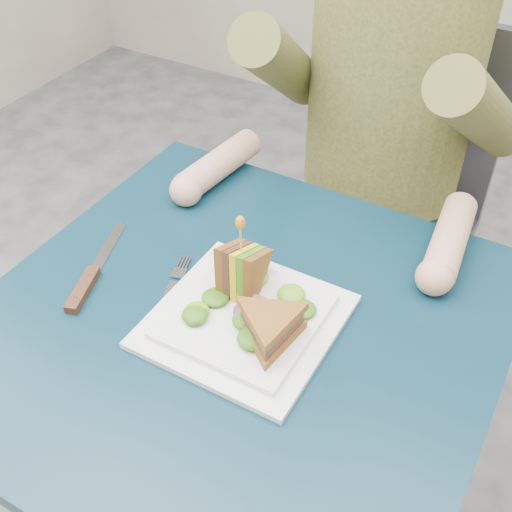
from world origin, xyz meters
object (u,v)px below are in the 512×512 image
Objects in this scene: diner at (393,58)px; plate at (245,319)px; sandwich_upright at (241,271)px; chair at (388,190)px; fork at (169,295)px; sandwich_flat at (270,327)px; table at (237,355)px; knife at (88,281)px.

diner is 2.87× the size of plate.
sandwich_upright is (-0.03, 0.04, 0.05)m from plate.
chair reaches higher than plate.
diner is at bearing -90.00° from chair.
plate reaches higher than fork.
sandwich_flat is 1.21× the size of sandwich_upright.
table is at bearing 161.49° from sandwich_flat.
chair reaches higher than fork.
sandwich_upright reaches higher than sandwich_flat.
chair is 4.32× the size of knife.
sandwich_flat is at bearing 4.67° from knife.
diner reaches higher than chair.
chair is 0.69m from sandwich_upright.
plate is at bearing 155.56° from sandwich_flat.
chair is 0.72m from plate.
sandwich_upright reaches higher than plate.
knife is (-0.24, -0.63, -0.18)m from diner.
sandwich_upright reaches higher than fork.
diner is 0.63m from fork.
table is 4.28× the size of fork.
knife is at bearing -108.06° from chair.
knife is at bearing -157.03° from sandwich_upright.
fork is at bearing -175.72° from plate.
table is 0.26m from knife.
sandwich_flat is (0.06, -0.03, 0.04)m from plate.
chair is at bearing 90.00° from diner.
diner is at bearing 69.01° from knife.
knife is at bearing -168.91° from plate.
diner is 3.46× the size of knife.
table is at bearing 4.06° from fork.
sandwich_upright is at bearing -91.87° from diner.
fork is at bearing -151.05° from sandwich_upright.
diner is at bearing 91.47° from plate.
table is 0.14m from sandwich_flat.
knife is (-0.26, -0.05, -0.00)m from plate.
sandwich_flat is 0.11m from sandwich_upright.
sandwich_upright reaches higher than knife.
sandwich_flat is at bearing -24.44° from plate.
sandwich_flat is 0.94× the size of fork.
fork is (-0.10, -0.05, -0.05)m from sandwich_upright.
knife is (-0.24, -0.05, 0.09)m from table.
table is 0.09m from plate.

